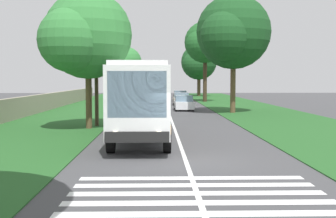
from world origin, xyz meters
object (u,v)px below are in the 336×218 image
trailing_car_1 (181,99)px  roadside_tree_right_0 (198,63)px  trailing_car_2 (180,96)px  roadside_tree_left_2 (125,63)px  coach_bus (142,97)px  roadside_tree_right_1 (231,34)px  utility_pole (96,53)px  trailing_car_0 (184,103)px  roadside_tree_left_1 (86,38)px  roadside_tree_right_2 (204,44)px  trailing_minibus_0 (154,88)px

trailing_car_1 → roadside_tree_right_0: 27.27m
trailing_car_1 → trailing_car_2: same height
roadside_tree_left_2 → coach_bus: bearing=-174.8°
roadside_tree_right_1 → utility_pole: size_ratio=1.16×
trailing_car_1 → roadside_tree_right_0: (26.43, -4.35, 5.13)m
coach_bus → trailing_car_2: 38.59m
coach_bus → trailing_car_1: size_ratio=2.60×
trailing_car_2 → roadside_tree_left_2: (7.38, 7.99, 4.71)m
coach_bus → roadside_tree_left_2: (45.75, 4.13, 3.23)m
roadside_tree_left_2 → roadside_tree_right_0: size_ratio=0.86×
trailing_car_1 → trailing_car_2: 8.98m
coach_bus → trailing_car_0: size_ratio=2.60×
coach_bus → roadside_tree_right_0: roadside_tree_right_0 is taller
utility_pole → roadside_tree_left_2: bearing=1.5°
roadside_tree_right_1 → trailing_car_1: bearing=17.1°
roadside_tree_left_1 → trailing_car_2: bearing=-12.5°
roadside_tree_left_1 → roadside_tree_right_2: 33.03m
coach_bus → roadside_tree_right_2: 37.23m
utility_pole → trailing_minibus_0: bearing=-4.3°
trailing_car_1 → roadside_tree_left_2: size_ratio=0.55×
trailing_car_2 → roadside_tree_right_1: bearing=-170.8°
coach_bus → roadside_tree_right_2: bearing=-10.7°
roadside_tree_right_0 → roadside_tree_right_1: 38.62m
coach_bus → trailing_minibus_0: bearing=-0.2°
coach_bus → trailing_car_0: bearing=-9.1°
trailing_car_2 → roadside_tree_right_2: size_ratio=0.41×
roadside_tree_left_2 → roadside_tree_right_1: roadside_tree_right_1 is taller
roadside_tree_right_2 → trailing_car_0: bearing=167.0°
roadside_tree_left_2 → roadside_tree_right_2: size_ratio=0.75×
roadside_tree_left_1 → roadside_tree_left_2: (40.85, 0.59, -0.09)m
roadside_tree_right_1 → trailing_minibus_0: bearing=12.5°
trailing_car_0 → roadside_tree_left_2: 26.45m
trailing_car_1 → roadside_tree_right_1: (-12.17, -3.75, 6.28)m
roadside_tree_left_2 → utility_pole: (-39.47, -1.02, -0.71)m
trailing_car_2 → roadside_tree_left_1: size_ratio=0.52×
trailing_car_0 → roadside_tree_right_1: size_ratio=0.41×
trailing_car_1 → roadside_tree_right_1: roadside_tree_right_1 is taller
trailing_car_2 → utility_pole: (-32.09, 6.97, 3.99)m
roadside_tree_right_0 → roadside_tree_right_2: bearing=177.0°
roadside_tree_right_1 → utility_pole: 15.26m
trailing_car_0 → trailing_minibus_0: bearing=6.3°
coach_bus → utility_pole: size_ratio=1.25×
trailing_car_0 → roadside_tree_right_2: size_ratio=0.41×
trailing_car_0 → roadside_tree_left_2: roadside_tree_left_2 is taller
roadside_tree_right_2 → trailing_car_1: bearing=153.8°
roadside_tree_right_1 → roadside_tree_right_2: size_ratio=0.99×
trailing_minibus_0 → roadside_tree_left_2: bearing=129.7°
coach_bus → trailing_car_2: bearing=-5.8°
roadside_tree_right_2 → trailing_minibus_0: bearing=27.1°
roadside_tree_right_0 → roadside_tree_right_1: size_ratio=0.88×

